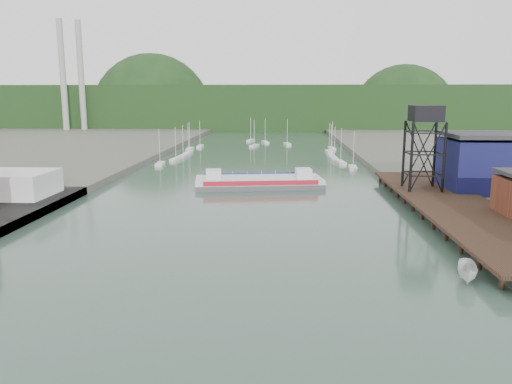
# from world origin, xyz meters

# --- Properties ---
(ground) EXTENTS (600.00, 600.00, 0.00)m
(ground) POSITION_xyz_m (0.00, 0.00, 0.00)
(ground) COLOR #2C4437
(ground) RESTS_ON ground
(east_pier) EXTENTS (14.00, 70.00, 2.45)m
(east_pier) POSITION_xyz_m (37.00, 45.00, 1.90)
(east_pier) COLOR black
(east_pier) RESTS_ON ground
(white_shed) EXTENTS (18.00, 12.00, 4.50)m
(white_shed) POSITION_xyz_m (-44.00, 50.00, 3.85)
(white_shed) COLOR silver
(white_shed) RESTS_ON west_quay
(lift_tower) EXTENTS (6.50, 6.50, 16.00)m
(lift_tower) POSITION_xyz_m (35.00, 58.00, 15.65)
(lift_tower) COLOR black
(lift_tower) RESTS_ON east_pier
(blue_shed) EXTENTS (20.50, 14.50, 11.30)m
(blue_shed) POSITION_xyz_m (50.00, 60.00, 7.06)
(blue_shed) COLOR #0C0C36
(blue_shed) RESTS_ON east_land
(marina_sailboats) EXTENTS (57.71, 92.65, 0.90)m
(marina_sailboats) POSITION_xyz_m (0.08, 138.46, 0.35)
(marina_sailboats) COLOR silver
(marina_sailboats) RESTS_ON ground
(smokestacks) EXTENTS (11.20, 8.20, 60.00)m
(smokestacks) POSITION_xyz_m (-106.00, 232.50, 30.00)
(smokestacks) COLOR #A0A09B
(smokestacks) RESTS_ON ground
(distant_hills) EXTENTS (500.00, 120.00, 80.00)m
(distant_hills) POSITION_xyz_m (-3.98, 301.35, 10.38)
(distant_hills) COLOR #183216
(distant_hills) RESTS_ON ground
(chain_ferry) EXTENTS (29.12, 14.90, 4.01)m
(chain_ferry) POSITION_xyz_m (2.85, 70.61, 1.15)
(chain_ferry) COLOR #4F4F51
(chain_ferry) RESTS_ON ground
(motorboat) EXTENTS (3.48, 5.74, 2.08)m
(motorboat) POSITION_xyz_m (28.24, 14.16, 1.04)
(motorboat) COLOR silver
(motorboat) RESTS_ON ground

